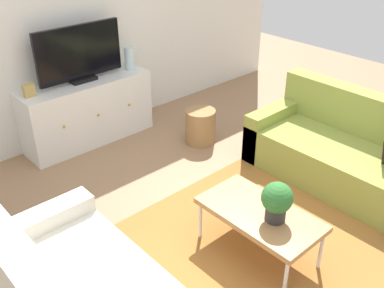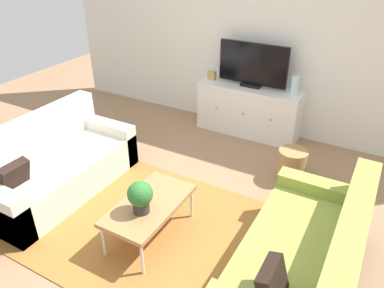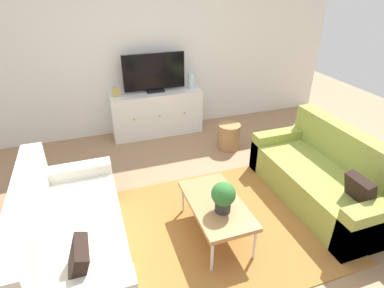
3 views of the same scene
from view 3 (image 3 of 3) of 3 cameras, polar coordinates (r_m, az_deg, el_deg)
name	(u,v)px [view 3 (image 3 of 3)]	position (r m, az deg, el deg)	size (l,w,h in m)	color
ground_plane	(208,218)	(3.56, 3.02, -13.33)	(10.00, 10.00, 0.00)	#997251
wall_back	(151,48)	(5.20, -7.55, 16.97)	(6.40, 0.12, 2.70)	silver
area_rug	(214,227)	(3.45, 3.97, -14.82)	(2.50, 1.90, 0.01)	#9E662D
couch_left_side	(65,238)	(3.16, -22.03, -15.62)	(0.86, 1.78, 0.83)	beige
couch_right_side	(327,178)	(4.00, 23.34, -5.76)	(0.86, 1.78, 0.83)	olive
coffee_table	(216,205)	(3.16, 4.40, -11.00)	(0.50, 0.93, 0.40)	#A37547
potted_plant	(223,196)	(2.94, 5.72, -9.39)	(0.23, 0.23, 0.31)	#2D2D2D
tv_console	(157,113)	(5.22, -6.43, 5.67)	(1.46, 0.47, 0.72)	white
flat_screen_tv	(154,73)	(5.02, -6.90, 12.70)	(0.97, 0.16, 0.60)	black
glass_vase	(192,80)	(5.21, -0.09, 11.47)	(0.11, 0.11, 0.25)	silver
mantel_clock	(116,92)	(4.99, -13.59, 9.14)	(0.11, 0.07, 0.13)	tan
wicker_basket	(229,136)	(4.80, 6.71, 1.39)	(0.34, 0.34, 0.39)	#9E7547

